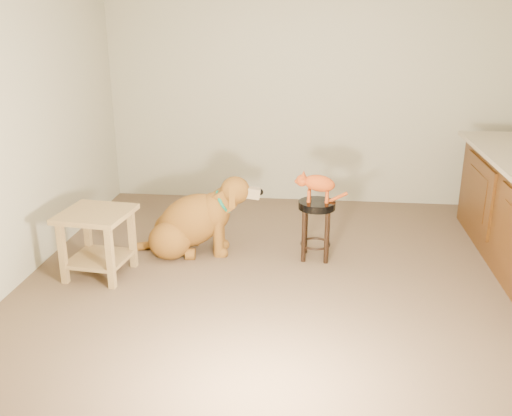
# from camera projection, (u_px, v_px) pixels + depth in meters

# --- Properties ---
(floor) EXTENTS (4.50, 4.00, 0.01)m
(floor) POSITION_uv_depth(u_px,v_px,m) (298.00, 273.00, 4.85)
(floor) COLOR brown
(floor) RESTS_ON ground
(room_shell) EXTENTS (4.54, 4.04, 2.62)m
(room_shell) POSITION_uv_depth(u_px,v_px,m) (303.00, 71.00, 4.30)
(room_shell) COLOR #A5A185
(room_shell) RESTS_ON ground
(padded_stool) EXTENTS (0.33, 0.33, 0.53)m
(padded_stool) POSITION_uv_depth(u_px,v_px,m) (316.00, 218.00, 5.02)
(padded_stool) COLOR black
(padded_stool) RESTS_ON ground
(wood_stool) EXTENTS (0.37, 0.37, 0.66)m
(wood_stool) POSITION_uv_depth(u_px,v_px,m) (506.00, 218.00, 5.14)
(wood_stool) COLOR brown
(wood_stool) RESTS_ON ground
(side_table) EXTENTS (0.60, 0.60, 0.56)m
(side_table) POSITION_uv_depth(u_px,v_px,m) (97.00, 234.00, 4.70)
(side_table) COLOR olive
(side_table) RESTS_ON ground
(golden_retriever) EXTENTS (1.22, 0.63, 0.77)m
(golden_retriever) POSITION_uv_depth(u_px,v_px,m) (193.00, 222.00, 5.19)
(golden_retriever) COLOR brown
(golden_retriever) RESTS_ON ground
(tabby_kitten) EXTENTS (0.47, 0.16, 0.29)m
(tabby_kitten) POSITION_uv_depth(u_px,v_px,m) (316.00, 184.00, 4.92)
(tabby_kitten) COLOR #9A380F
(tabby_kitten) RESTS_ON padded_stool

